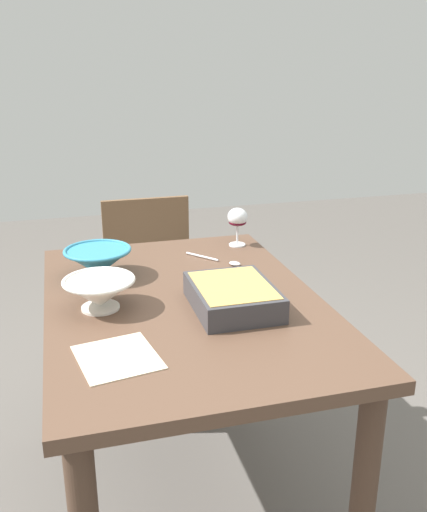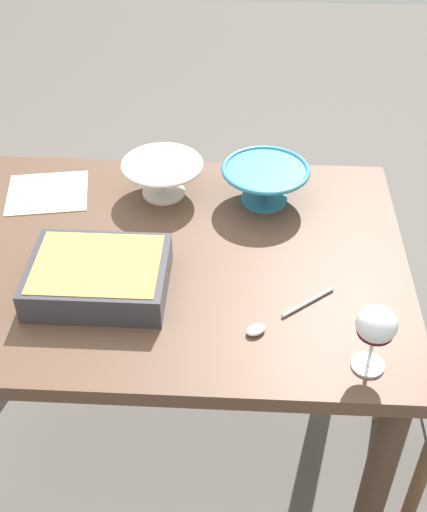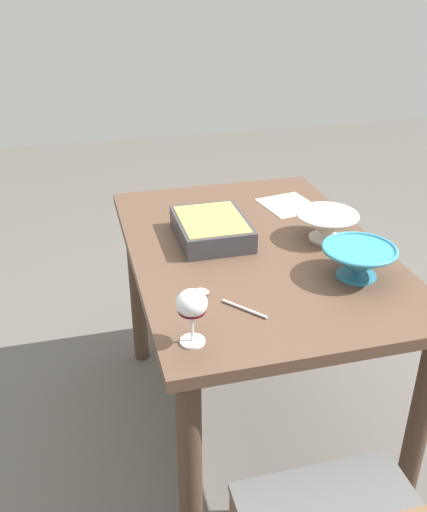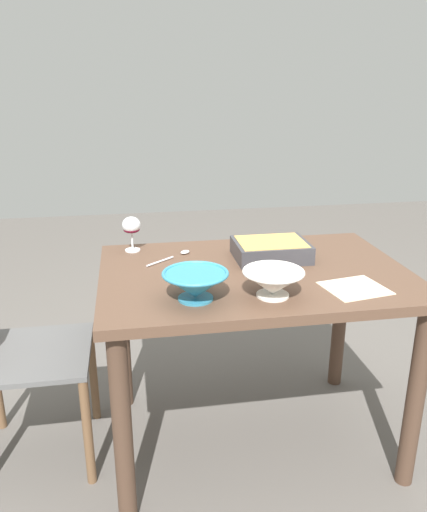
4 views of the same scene
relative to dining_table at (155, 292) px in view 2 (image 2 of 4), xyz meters
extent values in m
plane|color=#5B5651|center=(0.00, 0.00, -0.66)|extent=(8.00, 8.00, 0.00)
cube|color=brown|center=(0.00, 0.00, 0.10)|extent=(1.18, 0.82, 0.04)
cylinder|color=#493427|center=(0.53, -0.35, -0.29)|extent=(0.07, 0.07, 0.74)
cylinder|color=#493427|center=(-0.53, 0.35, -0.29)|extent=(0.07, 0.07, 0.74)
cylinder|color=#493427|center=(0.53, 0.35, -0.29)|extent=(0.07, 0.07, 0.74)
cylinder|color=brown|center=(0.66, 0.15, -0.43)|extent=(0.04, 0.04, 0.46)
cylinder|color=brown|center=(0.66, -0.26, -0.43)|extent=(0.04, 0.04, 0.46)
cylinder|color=white|center=(0.46, -0.32, 0.13)|extent=(0.06, 0.06, 0.01)
cylinder|color=white|center=(0.46, -0.32, 0.17)|extent=(0.01, 0.01, 0.07)
ellipsoid|color=white|center=(0.46, -0.32, 0.24)|extent=(0.08, 0.08, 0.07)
ellipsoid|color=#4C0A19|center=(0.46, -0.32, 0.22)|extent=(0.07, 0.07, 0.03)
cube|color=#38383D|center=(-0.10, -0.13, 0.16)|extent=(0.30, 0.23, 0.07)
cube|color=tan|center=(-0.10, -0.13, 0.19)|extent=(0.27, 0.21, 0.02)
cylinder|color=teal|center=(0.26, 0.23, 0.13)|extent=(0.12, 0.12, 0.01)
cone|color=teal|center=(0.26, 0.23, 0.17)|extent=(0.22, 0.22, 0.09)
torus|color=teal|center=(0.26, 0.23, 0.22)|extent=(0.22, 0.22, 0.01)
cylinder|color=white|center=(0.00, 0.25, 0.13)|extent=(0.11, 0.11, 0.01)
cone|color=white|center=(0.00, 0.25, 0.17)|extent=(0.20, 0.20, 0.08)
torus|color=white|center=(0.00, 0.25, 0.21)|extent=(0.21, 0.21, 0.01)
cylinder|color=silver|center=(0.35, -0.15, 0.13)|extent=(0.12, 0.10, 0.01)
ellipsoid|color=silver|center=(0.24, -0.24, 0.13)|extent=(0.05, 0.05, 0.01)
cube|color=beige|center=(-0.30, 0.23, 0.12)|extent=(0.24, 0.22, 0.00)
camera|label=1|loc=(-1.55, 0.33, 0.82)|focal=39.97mm
camera|label=2|loc=(0.21, -1.19, 1.11)|focal=46.83mm
camera|label=3|loc=(1.60, -0.56, 0.98)|focal=40.27mm
camera|label=4|loc=(0.47, 1.79, 0.83)|focal=35.86mm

